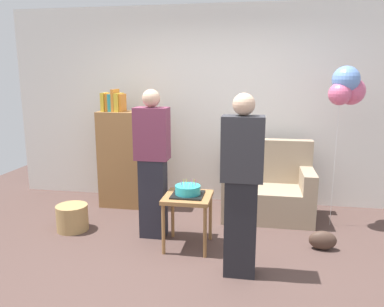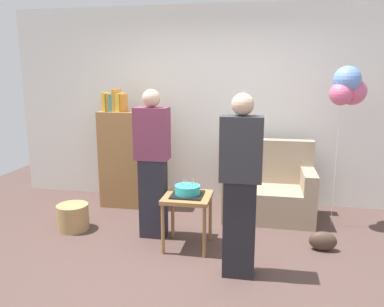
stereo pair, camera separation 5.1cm
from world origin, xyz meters
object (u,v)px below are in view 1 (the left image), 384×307
(couch, at_px, (267,190))
(wicker_basket, at_px, (72,218))
(balloon_bunch, at_px, (347,87))
(side_table, at_px, (188,203))
(person_holding_cake, at_px, (242,186))
(handbag, at_px, (323,240))
(birthday_cake, at_px, (188,191))
(person_blowing_candles, at_px, (153,164))
(bookshelf, at_px, (129,157))

(couch, height_order, wicker_basket, couch)
(couch, bearing_deg, balloon_bunch, -10.05)
(side_table, distance_m, balloon_bunch, 2.21)
(person_holding_cake, relative_size, handbag, 5.82)
(side_table, relative_size, birthday_cake, 1.76)
(person_holding_cake, bearing_deg, person_blowing_candles, -31.63)
(couch, bearing_deg, person_blowing_candles, -146.26)
(bookshelf, distance_m, person_holding_cake, 2.25)
(person_holding_cake, relative_size, wicker_basket, 4.53)
(wicker_basket, relative_size, handbag, 1.29)
(bookshelf, xyz_separation_m, person_holding_cake, (1.58, -1.60, 0.15))
(person_holding_cake, xyz_separation_m, wicker_basket, (-1.97, 0.66, -0.68))
(handbag, xyz_separation_m, balloon_bunch, (0.27, 0.73, 1.54))
(couch, distance_m, bookshelf, 1.88)
(side_table, xyz_separation_m, person_blowing_candles, (-0.43, 0.20, 0.35))
(side_table, height_order, handbag, side_table)
(person_holding_cake, bearing_deg, handbag, -139.77)
(couch, distance_m, balloon_bunch, 1.55)
(person_holding_cake, bearing_deg, birthday_cake, -37.19)
(person_blowing_candles, xyz_separation_m, balloon_bunch, (2.08, 0.70, 0.81))
(bookshelf, bearing_deg, person_blowing_candles, -57.44)
(wicker_basket, height_order, balloon_bunch, balloon_bunch)
(side_table, height_order, birthday_cake, birthday_cake)
(person_blowing_candles, relative_size, person_holding_cake, 1.00)
(bookshelf, bearing_deg, person_holding_cake, -45.27)
(person_holding_cake, bearing_deg, bookshelf, -42.81)
(birthday_cake, height_order, person_holding_cake, person_holding_cake)
(birthday_cake, distance_m, balloon_bunch, 2.15)
(wicker_basket, bearing_deg, birthday_cake, -7.78)
(couch, xyz_separation_m, side_table, (-0.83, -1.04, 0.14))
(side_table, bearing_deg, bookshelf, 132.03)
(side_table, distance_m, person_blowing_candles, 0.59)
(birthday_cake, distance_m, person_holding_cake, 0.76)
(side_table, bearing_deg, person_holding_cake, -39.65)
(handbag, height_order, balloon_bunch, balloon_bunch)
(bookshelf, relative_size, person_blowing_candles, 0.98)
(bookshelf, height_order, birthday_cake, bookshelf)
(person_blowing_candles, distance_m, balloon_bunch, 2.34)
(balloon_bunch, bearing_deg, side_table, -151.48)
(birthday_cake, relative_size, wicker_basket, 0.89)
(wicker_basket, xyz_separation_m, handbag, (2.79, -0.02, -0.05))
(birthday_cake, xyz_separation_m, wicker_basket, (-1.40, 0.19, -0.46))
(balloon_bunch, bearing_deg, person_blowing_candles, -161.50)
(birthday_cake, xyz_separation_m, handbag, (1.39, 0.17, -0.51))
(couch, bearing_deg, wicker_basket, -159.12)
(side_table, xyz_separation_m, balloon_bunch, (1.65, 0.90, 1.17))
(person_blowing_candles, bearing_deg, birthday_cake, -27.43)
(person_blowing_candles, height_order, person_holding_cake, same)
(side_table, relative_size, handbag, 2.01)
(side_table, bearing_deg, wicker_basket, 172.22)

